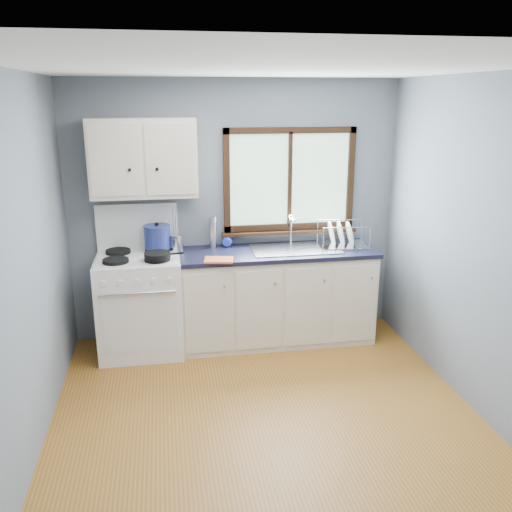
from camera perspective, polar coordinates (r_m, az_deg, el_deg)
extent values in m
cube|color=#9B6324|center=(4.16, 1.50, -17.77)|extent=(3.20, 3.60, 0.02)
cube|color=white|center=(3.45, 1.83, 19.43)|extent=(3.20, 3.60, 0.02)
cube|color=slate|center=(5.34, -2.20, 4.77)|extent=(3.20, 0.02, 2.50)
cube|color=slate|center=(2.02, 12.26, -16.32)|extent=(3.20, 0.02, 2.50)
cube|color=slate|center=(3.66, -23.92, -2.19)|extent=(0.02, 3.60, 2.50)
cube|color=slate|center=(4.22, 23.60, 0.21)|extent=(0.02, 3.60, 2.50)
cube|color=white|center=(5.19, -12.07, -5.04)|extent=(0.76, 0.65, 0.92)
cube|color=white|center=(5.29, -12.40, 3.05)|extent=(0.76, 0.05, 0.44)
cube|color=silver|center=(5.04, -12.38, -0.12)|extent=(0.72, 0.59, 0.01)
cylinder|color=black|center=(4.91, -14.56, -0.49)|extent=(0.23, 0.23, 0.03)
cylinder|color=black|center=(4.89, -10.35, -0.28)|extent=(0.23, 0.23, 0.03)
cylinder|color=black|center=(5.20, -14.31, 0.46)|extent=(0.23, 0.23, 0.03)
cylinder|color=black|center=(5.18, -10.35, 0.66)|extent=(0.23, 0.23, 0.03)
cylinder|color=silver|center=(4.79, -12.37, -3.86)|extent=(0.66, 0.02, 0.02)
cube|color=silver|center=(4.92, -12.14, -7.06)|extent=(0.66, 0.01, 0.55)
cube|color=beige|center=(5.32, 2.16, -4.37)|extent=(1.85, 0.60, 0.88)
cube|color=black|center=(5.49, 2.07, -8.20)|extent=(1.85, 0.54, 0.08)
cube|color=black|center=(5.17, 2.22, 0.40)|extent=(1.89, 0.64, 0.04)
cube|color=silver|center=(5.21, 4.16, 0.73)|extent=(0.84, 0.46, 0.01)
cube|color=silver|center=(5.18, 1.99, -0.15)|extent=(0.36, 0.40, 0.14)
cube|color=silver|center=(5.28, 6.25, 0.07)|extent=(0.36, 0.40, 0.14)
cylinder|color=silver|center=(5.36, 3.68, 2.71)|extent=(0.02, 0.02, 0.28)
cylinder|color=silver|center=(5.27, 3.88, 3.91)|extent=(0.02, 0.16, 0.02)
sphere|color=silver|center=(5.33, 3.71, 4.17)|extent=(0.04, 0.04, 0.04)
cube|color=#9EC6A8|center=(5.36, 3.53, 8.05)|extent=(1.22, 0.01, 0.92)
cube|color=black|center=(5.29, 3.67, 13.06)|extent=(1.30, 0.05, 0.06)
cube|color=black|center=(5.43, 3.49, 3.12)|extent=(1.30, 0.05, 0.06)
cube|color=black|center=(5.24, -3.11, 7.86)|extent=(0.06, 0.05, 1.00)
cube|color=black|center=(5.52, 9.92, 8.08)|extent=(0.06, 0.05, 1.00)
cube|color=black|center=(5.34, 3.57, 8.03)|extent=(0.03, 0.05, 0.92)
cube|color=black|center=(5.42, 3.55, 2.53)|extent=(1.36, 0.10, 0.03)
cube|color=beige|center=(5.03, -11.77, 10.07)|extent=(0.95, 0.32, 0.70)
cube|color=beige|center=(4.88, -14.65, 9.69)|extent=(0.44, 0.01, 0.62)
cube|color=beige|center=(4.87, -8.99, 10.00)|extent=(0.44, 0.01, 0.62)
sphere|color=black|center=(4.87, -13.17, 8.83)|extent=(0.03, 0.03, 0.03)
sphere|color=black|center=(4.86, -10.37, 8.98)|extent=(0.03, 0.03, 0.03)
cylinder|color=black|center=(4.86, -10.35, 0.09)|extent=(0.27, 0.27, 0.05)
cube|color=black|center=(4.88, -8.40, 0.26)|extent=(0.13, 0.04, 0.01)
cylinder|color=navy|center=(5.16, -10.34, 1.95)|extent=(0.27, 0.27, 0.21)
cylinder|color=navy|center=(5.13, -10.40, 3.11)|extent=(0.28, 0.28, 0.01)
sphere|color=black|center=(5.13, -10.41, 3.31)|extent=(0.04, 0.04, 0.04)
cylinder|color=silver|center=(5.17, -8.37, 1.37)|extent=(0.13, 0.13, 0.16)
cylinder|color=silver|center=(5.14, -8.22, 3.21)|extent=(0.01, 0.01, 0.24)
cylinder|color=silver|center=(5.14, -8.71, 3.43)|extent=(0.01, 0.01, 0.28)
cylinder|color=silver|center=(5.11, -8.43, 3.00)|extent=(0.01, 0.01, 0.22)
cylinder|color=silver|center=(5.24, -4.56, 2.48)|extent=(0.09, 0.09, 0.30)
imported|color=#2434C8|center=(5.23, -3.14, 2.23)|extent=(0.12, 0.12, 0.25)
cube|color=#CB6234|center=(4.84, -3.94, -0.42)|extent=(0.29, 0.23, 0.02)
cube|color=silver|center=(5.39, 9.09, 1.16)|extent=(0.51, 0.41, 0.02)
cylinder|color=silver|center=(5.16, 7.10, 1.74)|extent=(0.01, 0.01, 0.22)
cylinder|color=silver|center=(5.26, 11.90, 1.79)|extent=(0.01, 0.01, 0.22)
cylinder|color=silver|center=(5.48, 6.48, 2.63)|extent=(0.01, 0.01, 0.22)
cylinder|color=silver|center=(5.57, 11.03, 2.67)|extent=(0.01, 0.01, 0.22)
cylinder|color=silver|center=(5.18, 9.58, 2.96)|extent=(0.45, 0.06, 0.01)
cylinder|color=silver|center=(5.49, 8.82, 3.78)|extent=(0.45, 0.06, 0.01)
cylinder|color=white|center=(5.33, 7.97, 2.33)|extent=(0.09, 0.25, 0.24)
cylinder|color=white|center=(5.35, 8.91, 2.34)|extent=(0.09, 0.25, 0.24)
cylinder|color=white|center=(5.37, 9.84, 2.34)|extent=(0.09, 0.25, 0.24)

